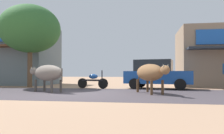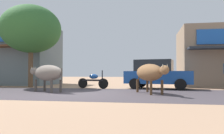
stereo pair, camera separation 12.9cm
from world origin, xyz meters
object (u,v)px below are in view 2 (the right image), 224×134
(cow_near_brown, at_px, (47,73))
(roadside_tree, at_px, (31,29))
(parked_hatchback_car, at_px, (158,74))
(parked_motorcycle, at_px, (93,80))
(cow_far_dark, at_px, (150,73))

(cow_near_brown, bearing_deg, roadside_tree, 130.06)
(parked_hatchback_car, relative_size, parked_motorcycle, 2.10)
(parked_hatchback_car, bearing_deg, roadside_tree, 179.40)
(parked_motorcycle, bearing_deg, cow_far_dark, -39.50)
(cow_near_brown, bearing_deg, parked_motorcycle, 59.17)
(parked_motorcycle, xyz_separation_m, cow_far_dark, (3.21, -2.64, 0.45))
(parked_hatchback_car, distance_m, cow_near_brown, 6.06)
(parked_hatchback_car, relative_size, cow_near_brown, 1.63)
(parked_hatchback_car, height_order, cow_far_dark, parked_hatchback_car)
(cow_far_dark, bearing_deg, parked_hatchback_car, 81.64)
(roadside_tree, bearing_deg, parked_motorcycle, -6.90)
(roadside_tree, xyz_separation_m, parked_motorcycle, (4.21, -0.51, -3.21))
(roadside_tree, height_order, parked_motorcycle, roadside_tree)
(parked_hatchback_car, bearing_deg, cow_near_brown, -149.66)
(parked_motorcycle, height_order, cow_near_brown, cow_near_brown)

